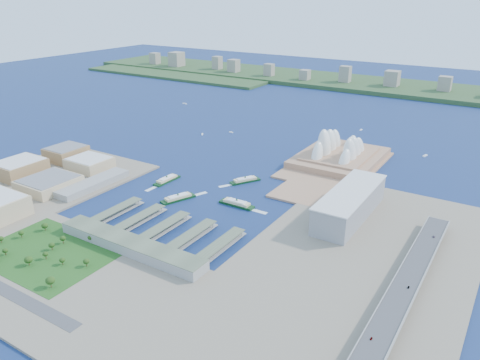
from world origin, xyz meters
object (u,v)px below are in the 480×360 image
Objects in this scene: ferry_c at (178,197)px; car_b at (409,287)px; toaster_building at (350,204)px; opera_house at (341,144)px; ferry_a at (167,179)px; car_c at (434,236)px; car_a at (371,339)px; ferry_d at (237,202)px; ferry_b at (245,179)px.

ferry_c is 341.28m from car_b.
ferry_c is at bearing 169.07° from car_b.
opera_house is at bearing 114.23° from toaster_building.
opera_house is at bearing 51.49° from ferry_a.
car_c is (0.00, 116.78, 0.12)m from car_b.
opera_house is 3.59× the size of ferry_a.
ferry_c is at bearing 154.90° from car_a.
opera_house is at bearing 114.06° from car_a.
ferry_d reaches higher than ferry_c.
opera_house reaches higher than car_b.
opera_house is 468.69m from car_a.
toaster_building is 249.14m from car_a.
toaster_building is at bearing 7.75° from ferry_a.
ferry_d reaches higher than ferry_a.
car_a is at bearing -126.32° from ferry_d.
car_c reaches higher than car_a.
ferry_b is 0.95× the size of ferry_c.
car_c reaches higher than ferry_d.
car_a is 0.96× the size of car_b.
car_b reaches higher than car_a.
opera_house reaches higher than car_c.
toaster_building is 176.88m from car_b.
car_a reaches higher than ferry_b.
ferry_d is (80.66, 29.08, 0.02)m from ferry_c.
ferry_a is at bearing -130.34° from opera_house.
opera_house reaches higher than ferry_b.
car_a is at bearing -65.94° from opera_house.
opera_house reaches higher than ferry_a.
car_a is (191.00, -427.69, -16.56)m from opera_house.
toaster_building is 286.92m from ferry_a.
opera_house reaches higher than ferry_d.
ferry_b is at bearing 24.05° from ferry_d.
car_a is (326.94, -153.13, 10.58)m from ferry_c.
car_b is (334.94, -64.65, 10.58)m from ferry_c.
car_a is (281.36, -261.46, 10.84)m from ferry_b.
ferry_c reaches higher than ferry_b.
ferry_d is at bearing -35.41° from ferry_b.
toaster_building reaches higher than car_c.
ferry_c is 85.74m from ferry_d.
ferry_d is (-55.28, -245.48, -27.12)m from opera_house.
ferry_c is (-135.94, -274.56, -27.14)m from opera_house.
ferry_c is 339.14m from car_c.
car_c is (199.00, -222.43, -16.43)m from opera_house.
ferry_a is at bearing -15.34° from ferry_c.
ferry_c is 14.88× the size of car_a.
toaster_building reaches higher than car_b.
ferry_a is (-284.95, -29.58, -15.76)m from toaster_building.
ferry_d is (-145.28, -45.48, -15.62)m from toaster_building.
ferry_c is at bearing -161.74° from toaster_building.
ferry_a is 433.96m from car_a.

